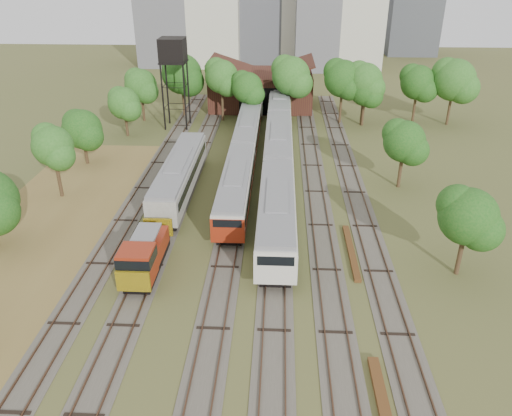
# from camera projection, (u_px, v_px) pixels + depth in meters

# --- Properties ---
(ground) EXTENTS (240.00, 240.00, 0.00)m
(ground) POSITION_uv_depth(u_px,v_px,m) (240.00, 365.00, 29.85)
(ground) COLOR #475123
(ground) RESTS_ON ground
(dry_grass_patch) EXTENTS (14.00, 60.00, 0.04)m
(dry_grass_patch) POSITION_uv_depth(u_px,v_px,m) (11.00, 280.00, 37.75)
(dry_grass_patch) COLOR brown
(dry_grass_patch) RESTS_ON ground
(tracks) EXTENTS (24.60, 80.00, 0.19)m
(tracks) POSITION_uv_depth(u_px,v_px,m) (252.00, 190.00, 52.15)
(tracks) COLOR #4C473D
(tracks) RESTS_ON ground
(railcar_red_set) EXTENTS (2.84, 34.58, 3.51)m
(railcar_red_set) POSITION_uv_depth(u_px,v_px,m) (243.00, 156.00, 56.03)
(railcar_red_set) COLOR black
(railcar_red_set) RESTS_ON ground
(railcar_green_set) EXTENTS (3.15, 52.08, 3.90)m
(railcar_green_set) POSITION_uv_depth(u_px,v_px,m) (279.00, 146.00, 58.39)
(railcar_green_set) COLOR black
(railcar_green_set) RESTS_ON ground
(railcar_rear) EXTENTS (3.05, 16.08, 3.78)m
(railcar_rear) POSITION_uv_depth(u_px,v_px,m) (255.00, 95.00, 80.26)
(railcar_rear) COLOR black
(railcar_rear) RESTS_ON ground
(shunter_locomotive) EXTENTS (2.48, 8.10, 3.24)m
(shunter_locomotive) POSITION_uv_depth(u_px,v_px,m) (144.00, 257.00, 37.85)
(shunter_locomotive) COLOR black
(shunter_locomotive) RESTS_ON ground
(old_grey_coach) EXTENTS (2.92, 18.00, 3.60)m
(old_grey_coach) POSITION_uv_depth(u_px,v_px,m) (180.00, 175.00, 50.86)
(old_grey_coach) COLOR black
(old_grey_coach) RESTS_ON ground
(water_tower) EXTENTS (3.55, 3.55, 12.25)m
(water_tower) POSITION_uv_depth(u_px,v_px,m) (173.00, 53.00, 67.15)
(water_tower) COLOR black
(water_tower) RESTS_ON ground
(rail_pile_far) EXTENTS (0.53, 8.45, 0.27)m
(rail_pile_far) POSITION_uv_depth(u_px,v_px,m) (351.00, 252.00, 41.12)
(rail_pile_far) COLOR brown
(rail_pile_far) RESTS_ON ground
(maintenance_shed) EXTENTS (16.45, 11.55, 7.58)m
(maintenance_shed) POSITION_uv_depth(u_px,v_px,m) (261.00, 88.00, 80.27)
(maintenance_shed) COLOR #3B1915
(maintenance_shed) RESTS_ON ground
(tree_band_left) EXTENTS (7.70, 56.28, 7.40)m
(tree_band_left) POSITION_uv_depth(u_px,v_px,m) (14.00, 183.00, 42.41)
(tree_band_left) COLOR #382616
(tree_band_left) RESTS_ON ground
(tree_band_far) EXTENTS (49.77, 9.92, 9.36)m
(tree_band_far) POSITION_uv_depth(u_px,v_px,m) (301.00, 79.00, 71.37)
(tree_band_far) COLOR #382616
(tree_band_far) RESTS_ON ground
(tree_band_right) EXTENTS (6.24, 42.18, 7.23)m
(tree_band_right) POSITION_uv_depth(u_px,v_px,m) (401.00, 136.00, 52.52)
(tree_band_right) COLOR #382616
(tree_band_right) RESTS_ON ground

